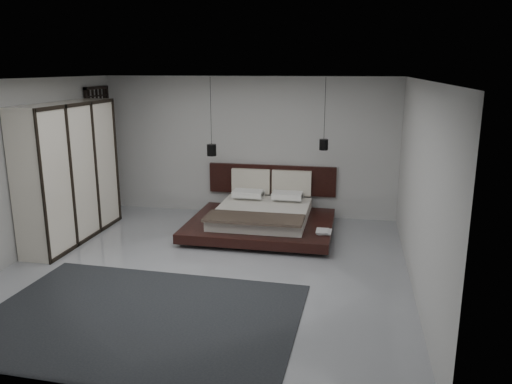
% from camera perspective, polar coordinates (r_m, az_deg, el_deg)
% --- Properties ---
extents(floor, '(6.00, 6.00, 0.00)m').
position_cam_1_polar(floor, '(7.72, -5.66, -8.57)').
color(floor, '#979A9F').
rests_on(floor, ground).
extents(ceiling, '(6.00, 6.00, 0.00)m').
position_cam_1_polar(ceiling, '(7.13, -6.21, 12.67)').
color(ceiling, white).
rests_on(ceiling, wall_back).
extents(wall_back, '(6.00, 0.00, 6.00)m').
position_cam_1_polar(wall_back, '(10.16, -0.95, 5.20)').
color(wall_back, '#B5B5B2').
rests_on(wall_back, floor).
extents(wall_front, '(6.00, 0.00, 6.00)m').
position_cam_1_polar(wall_front, '(4.63, -16.89, -6.29)').
color(wall_front, '#B5B5B2').
rests_on(wall_front, floor).
extents(wall_left, '(0.00, 6.00, 6.00)m').
position_cam_1_polar(wall_left, '(8.66, -25.28, 2.31)').
color(wall_left, '#B5B5B2').
rests_on(wall_left, floor).
extents(wall_right, '(0.00, 6.00, 6.00)m').
position_cam_1_polar(wall_right, '(7.04, 18.12, 0.53)').
color(wall_right, '#B5B5B2').
rests_on(wall_right, floor).
extents(lattice_screen, '(0.05, 0.90, 2.60)m').
position_cam_1_polar(lattice_screen, '(10.69, -17.30, 4.47)').
color(lattice_screen, black).
rests_on(lattice_screen, floor).
extents(bed, '(2.59, 2.32, 1.04)m').
position_cam_1_polar(bed, '(9.27, 0.73, -2.79)').
color(bed, black).
rests_on(bed, floor).
extents(book_lower, '(0.25, 0.33, 0.03)m').
position_cam_1_polar(book_lower, '(8.55, 7.01, -4.50)').
color(book_lower, '#99724C').
rests_on(book_lower, bed).
extents(book_upper, '(0.21, 0.29, 0.02)m').
position_cam_1_polar(book_upper, '(8.52, 6.87, -4.38)').
color(book_upper, '#99724C').
rests_on(book_upper, book_lower).
extents(pendant_left, '(0.18, 0.18, 1.49)m').
position_cam_1_polar(pendant_left, '(9.62, -5.09, 4.83)').
color(pendant_left, black).
rests_on(pendant_left, ceiling).
extents(pendant_right, '(0.16, 0.16, 1.31)m').
position_cam_1_polar(pendant_right, '(9.23, 7.75, 5.42)').
color(pendant_right, black).
rests_on(pendant_right, ceiling).
extents(wardrobe, '(0.58, 2.44, 2.39)m').
position_cam_1_polar(wardrobe, '(9.22, -20.55, 2.11)').
color(wardrobe, silver).
rests_on(wardrobe, floor).
extents(rug, '(3.89, 2.83, 0.02)m').
position_cam_1_polar(rug, '(6.39, -13.18, -13.87)').
color(rug, black).
rests_on(rug, floor).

